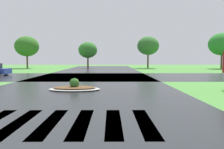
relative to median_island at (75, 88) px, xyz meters
The scene contains 5 objects.
asphalt_roadway 0.51m from the median_island, 41.59° to the right, with size 11.25×80.00×0.01m, color #232628.
asphalt_cross_road 9.52m from the median_island, 87.79° to the left, with size 90.00×10.12×0.01m, color #232628.
crosswalk_stripes 6.65m from the median_island, 86.83° to the right, with size 5.85×3.07×0.01m.
median_island is the anchor object (origin of this frame).
background_treeline 28.12m from the median_island, 78.32° to the left, with size 38.42×6.07×6.16m.
Camera 1 is at (1.72, -2.73, 1.84)m, focal length 36.60 mm.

